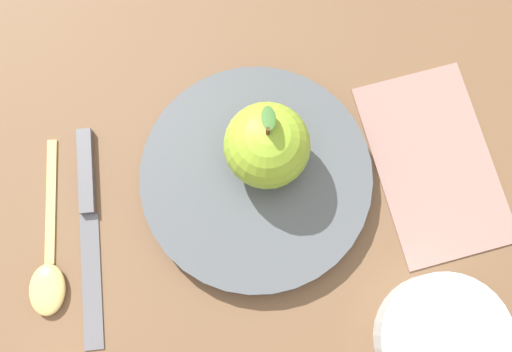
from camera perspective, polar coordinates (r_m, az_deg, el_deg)
ground_plane at (r=0.60m, az=-0.80°, el=-2.06°), size 2.40×2.40×0.00m
dinner_plate at (r=0.59m, az=-0.00°, el=-0.18°), size 0.22×0.22×0.02m
apple at (r=0.55m, az=1.01°, el=2.81°), size 0.08×0.08×0.09m
side_bowl at (r=0.59m, az=16.86°, el=-14.16°), size 0.12×0.12×0.04m
knife at (r=0.62m, az=-15.13°, el=-3.49°), size 0.21×0.05×0.01m
spoon at (r=0.62m, az=-18.53°, el=-8.14°), size 0.17×0.04×0.01m
linen_napkin at (r=0.63m, az=16.02°, el=1.14°), size 0.21×0.17×0.00m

